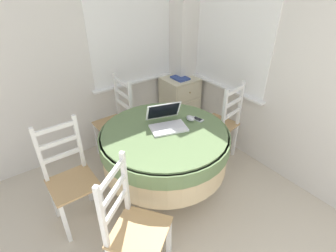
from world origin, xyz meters
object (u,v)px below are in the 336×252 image
object	(u,v)px
dining_chair_near_back_window	(117,122)
dining_chair_camera_near	(134,229)
laptop	(167,122)
computer_mouse	(190,118)
corner_cabinet	(180,103)
dining_chair_left_flank	(71,179)
dining_chair_near_right_window	(221,124)
cell_phone	(197,119)
book_on_cabinet	(180,78)
round_dining_table	(165,145)

from	to	relation	value
dining_chair_near_back_window	dining_chair_camera_near	distance (m)	1.54
laptop	dining_chair_camera_near	distance (m)	1.02
computer_mouse	corner_cabinet	bearing A→B (deg)	56.38
dining_chair_near_back_window	dining_chair_left_flank	distance (m)	1.02
dining_chair_left_flank	dining_chair_near_right_window	bearing A→B (deg)	-4.14
dining_chair_camera_near	corner_cabinet	world-z (taller)	dining_chair_camera_near
dining_chair_near_right_window	dining_chair_left_flank	size ratio (longest dim) A/B	1.00
laptop	dining_chair_near_back_window	bearing A→B (deg)	100.72
cell_phone	dining_chair_near_back_window	size ratio (longest dim) A/B	0.13
dining_chair_near_back_window	computer_mouse	bearing A→B (deg)	-65.07
cell_phone	corner_cabinet	world-z (taller)	cell_phone
dining_chair_near_back_window	dining_chair_camera_near	world-z (taller)	same
dining_chair_camera_near	book_on_cabinet	size ratio (longest dim) A/B	4.44
dining_chair_near_right_window	book_on_cabinet	size ratio (longest dim) A/B	4.44
laptop	book_on_cabinet	xyz separation A→B (m)	(0.85, 0.86, -0.02)
cell_phone	dining_chair_left_flank	distance (m)	1.30
round_dining_table	dining_chair_near_back_window	size ratio (longest dim) A/B	1.22
laptop	cell_phone	size ratio (longest dim) A/B	3.10
round_dining_table	computer_mouse	distance (m)	0.37
dining_chair_near_right_window	corner_cabinet	bearing A→B (deg)	85.18
cell_phone	dining_chair_left_flank	bearing A→B (deg)	169.26
book_on_cabinet	corner_cabinet	bearing A→B (deg)	49.14
dining_chair_left_flank	round_dining_table	bearing A→B (deg)	-13.76
dining_chair_near_back_window	book_on_cabinet	distance (m)	1.05
round_dining_table	dining_chair_near_right_window	bearing A→B (deg)	5.58
computer_mouse	dining_chair_left_flank	size ratio (longest dim) A/B	0.10
round_dining_table	dining_chair_near_back_window	xyz separation A→B (m)	(-0.09, 0.87, -0.12)
dining_chair_camera_near	dining_chair_left_flank	bearing A→B (deg)	103.82
book_on_cabinet	dining_chair_left_flank	bearing A→B (deg)	-158.25
computer_mouse	dining_chair_near_back_window	distance (m)	1.00
dining_chair_left_flank	corner_cabinet	xyz separation A→B (m)	(1.81, 0.74, -0.09)
cell_phone	computer_mouse	bearing A→B (deg)	158.21
computer_mouse	dining_chair_camera_near	distance (m)	1.18
dining_chair_near_back_window	corner_cabinet	size ratio (longest dim) A/B	1.31
laptop	corner_cabinet	size ratio (longest dim) A/B	0.54
laptop	dining_chair_near_right_window	xyz separation A→B (m)	(0.81, 0.03, -0.33)
laptop	dining_chair_camera_near	xyz separation A→B (m)	(-0.74, -0.61, -0.33)
computer_mouse	corner_cabinet	distance (m)	1.21
dining_chair_near_right_window	cell_phone	bearing A→B (deg)	-167.21
laptop	cell_phone	world-z (taller)	laptop
dining_chair_near_right_window	dining_chair_camera_near	size ratio (longest dim) A/B	1.00
dining_chair_camera_near	book_on_cabinet	distance (m)	2.19
dining_chair_camera_near	corner_cabinet	size ratio (longest dim) A/B	1.31
computer_mouse	dining_chair_camera_near	size ratio (longest dim) A/B	0.10
computer_mouse	cell_phone	xyz separation A→B (m)	(0.07, -0.03, -0.02)
laptop	dining_chair_left_flank	bearing A→B (deg)	170.66
computer_mouse	round_dining_table	bearing A→B (deg)	-179.60
dining_chair_near_back_window	round_dining_table	bearing A→B (deg)	-84.31
round_dining_table	book_on_cabinet	size ratio (longest dim) A/B	5.44
dining_chair_left_flank	dining_chair_camera_near	bearing A→B (deg)	-76.18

